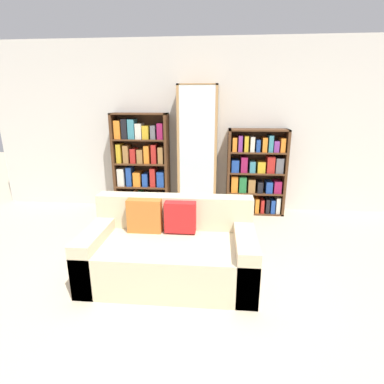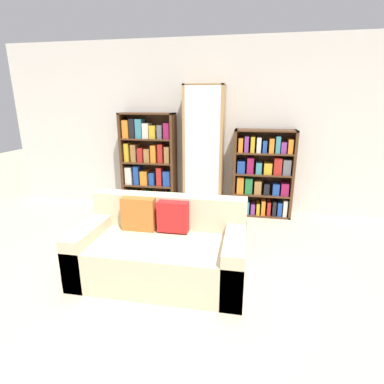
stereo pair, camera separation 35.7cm
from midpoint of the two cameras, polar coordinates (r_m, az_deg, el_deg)
The scene contains 7 objects.
ground_plane at distance 2.89m, azimuth -7.30°, elevation -20.65°, with size 16.00×16.00×0.00m, color beige.
wall_back at distance 4.97m, azimuth -1.27°, elevation 12.08°, with size 6.78×0.06×2.70m.
couch at distance 3.16m, azimuth -7.43°, elevation -11.15°, with size 1.69×0.91×0.79m.
bookshelf_left at distance 5.03m, azimuth -11.64°, elevation 5.19°, with size 0.89×0.32×1.59m.
display_cabinet at distance 4.79m, azimuth -1.07°, elevation 7.85°, with size 0.61×0.36×2.01m.
bookshelf_right at distance 4.86m, azimuth 10.06°, elevation 3.43°, with size 0.92×0.32×1.36m.
wine_bottle at distance 3.99m, azimuth 7.28°, elevation -6.99°, with size 0.08×0.08×0.38m.
Camera 1 is at (0.37, -2.26, 1.75)m, focal length 28.00 mm.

